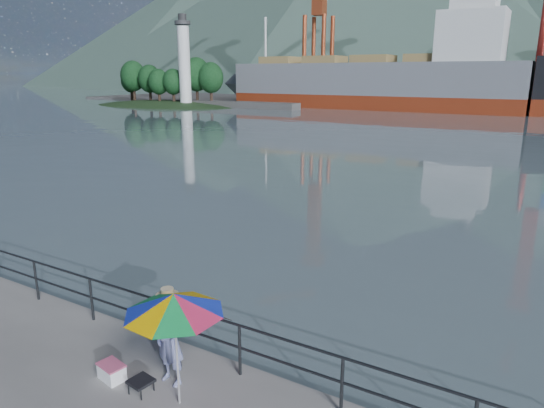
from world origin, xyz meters
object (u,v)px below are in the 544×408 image
(beach_umbrella, at_px, (174,304))
(cooler_bag, at_px, (112,372))
(bulk_carrier, at_px, (381,81))
(fisherman, at_px, (170,340))

(beach_umbrella, relative_size, cooler_bag, 4.35)
(cooler_bag, bearing_deg, bulk_carrier, 115.68)
(fisherman, height_order, beach_umbrella, beach_umbrella)
(fisherman, bearing_deg, bulk_carrier, 110.00)
(beach_umbrella, bearing_deg, bulk_carrier, 106.22)
(bulk_carrier, bearing_deg, cooler_bag, -74.90)
(fisherman, bearing_deg, beach_umbrella, -33.43)
(cooler_bag, xyz_separation_m, bulk_carrier, (-19.59, 72.61, 4.06))
(fisherman, distance_m, cooler_bag, 1.32)
(fisherman, bearing_deg, cooler_bag, -148.64)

